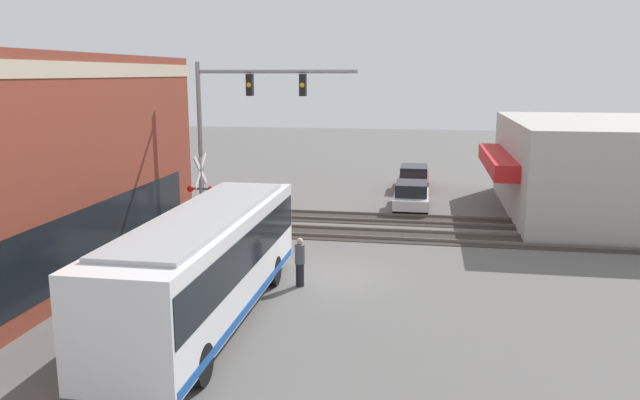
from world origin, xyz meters
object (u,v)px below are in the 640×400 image
object	(u,v)px
parked_car_white	(411,196)
parked_car_red	(414,178)
city_bus	(207,262)
pedestrian_near_bus	(300,262)
crossing_signal	(201,189)

from	to	relation	value
parked_car_white	parked_car_red	xyz separation A→B (m)	(5.79, 0.00, 0.02)
city_bus	pedestrian_near_bus	xyz separation A→B (m)	(3.36, -2.03, -0.93)
parked_car_red	pedestrian_near_bus	distance (m)	19.14
parked_car_white	parked_car_red	world-z (taller)	parked_car_red
parked_car_red	city_bus	bearing A→B (deg)	166.32
crossing_signal	pedestrian_near_bus	world-z (taller)	crossing_signal
city_bus	pedestrian_near_bus	world-z (taller)	city_bus
city_bus	crossing_signal	world-z (taller)	crossing_signal
parked_car_white	parked_car_red	size ratio (longest dim) A/B	0.93
crossing_signal	pedestrian_near_bus	xyz separation A→B (m)	(-4.80, -5.20, -1.45)
city_bus	pedestrian_near_bus	size ratio (longest dim) A/B	6.61
city_bus	crossing_signal	distance (m)	8.77
crossing_signal	parked_car_red	size ratio (longest dim) A/B	0.84
crossing_signal	pedestrian_near_bus	size ratio (longest dim) A/B	2.28
city_bus	parked_car_white	world-z (taller)	city_bus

